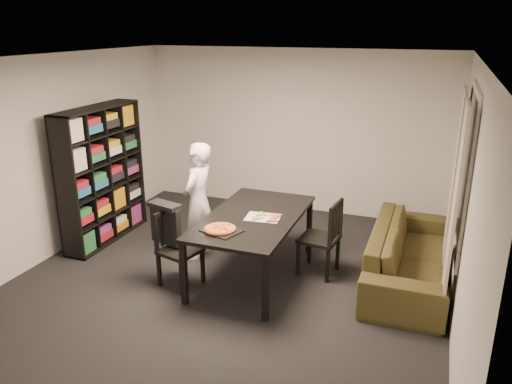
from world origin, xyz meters
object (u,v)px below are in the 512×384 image
(pepperoni_pizza, at_px, (220,229))
(chair_left, at_px, (174,242))
(bookshelf, at_px, (102,175))
(dining_table, at_px, (253,221))
(chair_right, at_px, (326,233))
(sofa, at_px, (410,254))
(baking_tray, at_px, (222,231))
(person, at_px, (198,201))

(pepperoni_pizza, bearing_deg, chair_left, 173.66)
(bookshelf, distance_m, pepperoni_pizza, 2.36)
(dining_table, height_order, chair_right, chair_right)
(chair_right, bearing_deg, sofa, 109.26)
(dining_table, xyz_separation_m, baking_tray, (-0.16, -0.55, 0.08))
(chair_right, height_order, person, person)
(dining_table, distance_m, sofa, 1.92)
(person, bearing_deg, pepperoni_pizza, 42.30)
(bookshelf, height_order, person, bookshelf)
(bookshelf, distance_m, chair_left, 1.81)
(dining_table, relative_size, sofa, 0.83)
(chair_left, relative_size, pepperoni_pizza, 2.60)
(chair_left, relative_size, baking_tray, 2.27)
(bookshelf, xyz_separation_m, dining_table, (2.37, -0.32, -0.24))
(chair_right, distance_m, sofa, 1.02)
(chair_left, distance_m, sofa, 2.81)
(bookshelf, distance_m, baking_tray, 2.38)
(chair_left, bearing_deg, bookshelf, 77.39)
(dining_table, bearing_deg, pepperoni_pizza, -107.74)
(bookshelf, height_order, chair_right, bookshelf)
(chair_left, xyz_separation_m, person, (-0.05, 0.74, 0.26))
(chair_right, relative_size, person, 0.62)
(chair_right, xyz_separation_m, sofa, (0.97, 0.22, -0.21))
(baking_tray, xyz_separation_m, pepperoni_pizza, (-0.02, -0.00, 0.02))
(person, relative_size, sofa, 0.68)
(bookshelf, height_order, chair_left, bookshelf)
(dining_table, relative_size, pepperoni_pizza, 5.38)
(chair_right, bearing_deg, baking_tray, -41.13)
(chair_left, distance_m, chair_right, 1.82)
(bookshelf, relative_size, chair_left, 2.09)
(chair_right, height_order, pepperoni_pizza, chair_right)
(chair_right, bearing_deg, bookshelf, -82.98)
(chair_right, relative_size, baking_tray, 2.38)
(baking_tray, distance_m, sofa, 2.29)
(dining_table, distance_m, pepperoni_pizza, 0.59)
(person, xyz_separation_m, pepperoni_pizza, (0.67, -0.81, 0.04))
(dining_table, relative_size, chair_right, 1.97)
(person, bearing_deg, baking_tray, 43.18)
(baking_tray, bearing_deg, chair_right, 42.13)
(chair_left, relative_size, sofa, 0.40)
(bookshelf, height_order, pepperoni_pizza, bookshelf)
(chair_right, xyz_separation_m, pepperoni_pizza, (-1.00, -0.89, 0.27))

